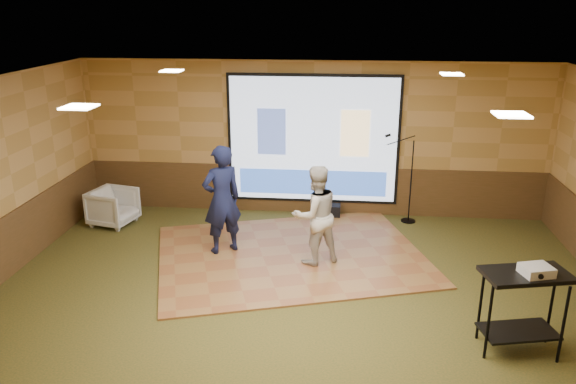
# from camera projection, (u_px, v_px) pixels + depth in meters

# --- Properties ---
(ground) EXTENTS (9.00, 9.00, 0.00)m
(ground) POSITION_uv_depth(u_px,v_px,m) (298.00, 297.00, 8.04)
(ground) COLOR #2E3819
(ground) RESTS_ON ground
(room_shell) EXTENTS (9.04, 7.04, 3.02)m
(room_shell) POSITION_uv_depth(u_px,v_px,m) (299.00, 156.00, 7.37)
(room_shell) COLOR tan
(room_shell) RESTS_ON ground
(wainscot_back) EXTENTS (9.00, 0.04, 0.95)m
(wainscot_back) POSITION_uv_depth(u_px,v_px,m) (312.00, 190.00, 11.17)
(wainscot_back) COLOR #473417
(wainscot_back) RESTS_ON ground
(projector_screen) EXTENTS (3.32, 0.06, 2.52)m
(projector_screen) POSITION_uv_depth(u_px,v_px,m) (313.00, 141.00, 10.81)
(projector_screen) COLOR black
(projector_screen) RESTS_ON room_shell
(downlight_nw) EXTENTS (0.32, 0.32, 0.02)m
(downlight_nw) POSITION_uv_depth(u_px,v_px,m) (172.00, 71.00, 9.00)
(downlight_nw) COLOR beige
(downlight_nw) RESTS_ON room_shell
(downlight_ne) EXTENTS (0.32, 0.32, 0.02)m
(downlight_ne) POSITION_uv_depth(u_px,v_px,m) (452.00, 74.00, 8.58)
(downlight_ne) COLOR beige
(downlight_ne) RESTS_ON room_shell
(downlight_sw) EXTENTS (0.32, 0.32, 0.02)m
(downlight_sw) POSITION_uv_depth(u_px,v_px,m) (79.00, 107.00, 5.88)
(downlight_sw) COLOR beige
(downlight_sw) RESTS_ON room_shell
(downlight_se) EXTENTS (0.32, 0.32, 0.02)m
(downlight_se) POSITION_uv_depth(u_px,v_px,m) (511.00, 115.00, 5.47)
(downlight_se) COLOR beige
(downlight_se) RESTS_ON room_shell
(dance_floor) EXTENTS (5.08, 4.41, 0.03)m
(dance_floor) POSITION_uv_depth(u_px,v_px,m) (291.00, 255.00, 9.36)
(dance_floor) COLOR olive
(dance_floor) RESTS_ON ground
(player_left) EXTENTS (0.80, 0.74, 1.83)m
(player_left) POSITION_uv_depth(u_px,v_px,m) (222.00, 200.00, 9.19)
(player_left) COLOR #12173A
(player_left) RESTS_ON dance_floor
(player_right) EXTENTS (0.98, 0.92, 1.61)m
(player_right) POSITION_uv_depth(u_px,v_px,m) (315.00, 215.00, 8.83)
(player_right) COLOR beige
(player_right) RESTS_ON dance_floor
(av_table) EXTENTS (0.99, 0.52, 1.04)m
(av_table) POSITION_uv_depth(u_px,v_px,m) (523.00, 295.00, 6.59)
(av_table) COLOR black
(av_table) RESTS_ON ground
(projector) EXTENTS (0.40, 0.36, 0.11)m
(projector) POSITION_uv_depth(u_px,v_px,m) (536.00, 270.00, 6.42)
(projector) COLOR silver
(projector) RESTS_ON av_table
(mic_stand) EXTENTS (0.68, 0.28, 1.73)m
(mic_stand) POSITION_uv_depth(u_px,v_px,m) (407.00, 197.00, 10.69)
(mic_stand) COLOR black
(mic_stand) RESTS_ON ground
(banquet_chair) EXTENTS (0.92, 0.90, 0.69)m
(banquet_chair) POSITION_uv_depth(u_px,v_px,m) (113.00, 207.00, 10.59)
(banquet_chair) COLOR gray
(banquet_chair) RESTS_ON ground
(duffel_bag) EXTENTS (0.40, 0.27, 0.25)m
(duffel_bag) POSITION_uv_depth(u_px,v_px,m) (330.00, 211.00, 11.03)
(duffel_bag) COLOR black
(duffel_bag) RESTS_ON ground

